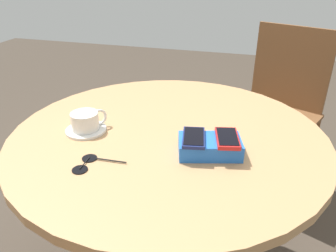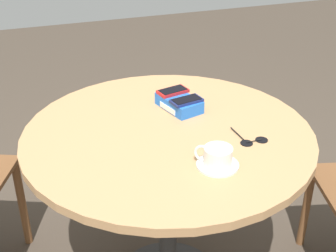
{
  "view_description": "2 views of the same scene",
  "coord_description": "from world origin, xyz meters",
  "px_view_note": "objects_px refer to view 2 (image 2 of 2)",
  "views": [
    {
      "loc": [
        -0.27,
        0.91,
        1.25
      ],
      "look_at": [
        0.0,
        0.0,
        0.77
      ],
      "focal_mm": 35.0,
      "sensor_mm": 36.0,
      "label": 1
    },
    {
      "loc": [
        1.36,
        -0.47,
        1.56
      ],
      "look_at": [
        0.0,
        0.0,
        0.77
      ],
      "focal_mm": 50.0,
      "sensor_mm": 36.0,
      "label": 2
    }
  ],
  "objects_px": {
    "phone_red": "(173,91)",
    "coffee_cup": "(217,156)",
    "phone_box": "(179,103)",
    "saucer": "(218,165)",
    "round_table": "(168,160)",
    "sunglasses": "(252,141)",
    "phone_navy": "(186,100)"
  },
  "relations": [
    {
      "from": "saucer",
      "to": "phone_navy",
      "type": "bearing_deg",
      "value": 174.19
    },
    {
      "from": "phone_box",
      "to": "phone_red",
      "type": "height_order",
      "value": "phone_red"
    },
    {
      "from": "round_table",
      "to": "phone_red",
      "type": "distance_m",
      "value": 0.28
    },
    {
      "from": "saucer",
      "to": "sunglasses",
      "type": "distance_m",
      "value": 0.2
    },
    {
      "from": "phone_red",
      "to": "sunglasses",
      "type": "distance_m",
      "value": 0.4
    },
    {
      "from": "round_table",
      "to": "coffee_cup",
      "type": "bearing_deg",
      "value": 15.27
    },
    {
      "from": "phone_red",
      "to": "phone_navy",
      "type": "relative_size",
      "value": 1.0
    },
    {
      "from": "phone_box",
      "to": "sunglasses",
      "type": "height_order",
      "value": "phone_box"
    },
    {
      "from": "phone_red",
      "to": "saucer",
      "type": "xyz_separation_m",
      "value": [
        0.46,
        -0.02,
        -0.05
      ]
    },
    {
      "from": "phone_box",
      "to": "sunglasses",
      "type": "relative_size",
      "value": 1.51
    },
    {
      "from": "phone_box",
      "to": "phone_red",
      "type": "distance_m",
      "value": 0.06
    },
    {
      "from": "phone_box",
      "to": "saucer",
      "type": "distance_m",
      "value": 0.42
    },
    {
      "from": "phone_box",
      "to": "phone_red",
      "type": "bearing_deg",
      "value": -170.04
    },
    {
      "from": "phone_red",
      "to": "sunglasses",
      "type": "xyz_separation_m",
      "value": [
        0.36,
        0.16,
        -0.05
      ]
    },
    {
      "from": "phone_box",
      "to": "saucer",
      "type": "bearing_deg",
      "value": -3.4
    },
    {
      "from": "sunglasses",
      "to": "phone_navy",
      "type": "bearing_deg",
      "value": -152.95
    },
    {
      "from": "saucer",
      "to": "coffee_cup",
      "type": "relative_size",
      "value": 1.24
    },
    {
      "from": "phone_red",
      "to": "coffee_cup",
      "type": "xyz_separation_m",
      "value": [
        0.46,
        -0.02,
        -0.02
      ]
    },
    {
      "from": "coffee_cup",
      "to": "sunglasses",
      "type": "height_order",
      "value": "coffee_cup"
    },
    {
      "from": "phone_navy",
      "to": "sunglasses",
      "type": "relative_size",
      "value": 0.96
    },
    {
      "from": "round_table",
      "to": "sunglasses",
      "type": "distance_m",
      "value": 0.32
    },
    {
      "from": "phone_red",
      "to": "saucer",
      "type": "bearing_deg",
      "value": -2.03
    },
    {
      "from": "saucer",
      "to": "sunglasses",
      "type": "height_order",
      "value": "saucer"
    },
    {
      "from": "phone_red",
      "to": "coffee_cup",
      "type": "bearing_deg",
      "value": -2.31
    },
    {
      "from": "round_table",
      "to": "sunglasses",
      "type": "height_order",
      "value": "sunglasses"
    },
    {
      "from": "phone_red",
      "to": "phone_navy",
      "type": "height_order",
      "value": "phone_red"
    },
    {
      "from": "round_table",
      "to": "saucer",
      "type": "xyz_separation_m",
      "value": [
        0.26,
        0.07,
        0.13
      ]
    },
    {
      "from": "round_table",
      "to": "phone_navy",
      "type": "xyz_separation_m",
      "value": [
        -0.11,
        0.11,
        0.18
      ]
    },
    {
      "from": "phone_box",
      "to": "phone_navy",
      "type": "bearing_deg",
      "value": 15.86
    },
    {
      "from": "phone_box",
      "to": "saucer",
      "type": "relative_size",
      "value": 1.51
    },
    {
      "from": "coffee_cup",
      "to": "sunglasses",
      "type": "relative_size",
      "value": 0.81
    },
    {
      "from": "phone_box",
      "to": "phone_navy",
      "type": "xyz_separation_m",
      "value": [
        0.05,
        0.01,
        0.03
      ]
    }
  ]
}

